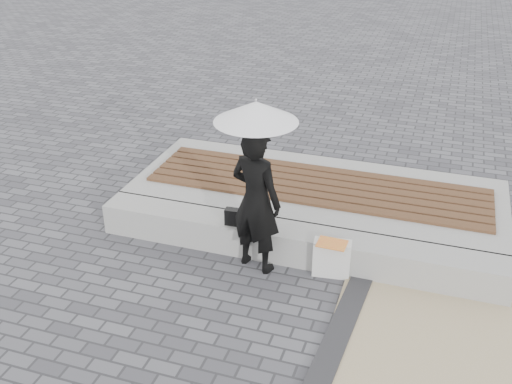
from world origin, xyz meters
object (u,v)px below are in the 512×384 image
handbag (237,217)px  canvas_tote (332,258)px  seating_ledge (294,243)px  parasol (256,112)px  woman (256,201)px

handbag → canvas_tote: (1.20, -0.09, -0.28)m
seating_ledge → handbag: (-0.69, -0.11, 0.30)m
seating_ledge → canvas_tote: canvas_tote is taller
parasol → handbag: parasol is taller
seating_ledge → canvas_tote: 0.55m
canvas_tote → parasol: bearing=179.7°
canvas_tote → woman: bearing=179.7°
seating_ledge → canvas_tote: size_ratio=11.03×
handbag → canvas_tote: 1.24m
woman → handbag: woman is taller
parasol → canvas_tote: size_ratio=2.59×
handbag → parasol: bearing=-36.6°
parasol → handbag: bearing=147.2°
seating_ledge → parasol: (-0.38, -0.31, 1.76)m
handbag → woman: bearing=-36.6°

